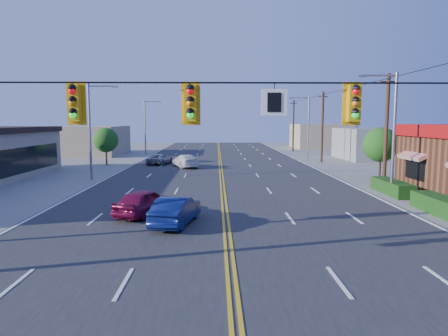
{
  "coord_description": "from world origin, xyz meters",
  "views": [
    {
      "loc": [
        -0.47,
        -11.55,
        4.91
      ],
      "look_at": [
        -0.02,
        11.54,
        2.2
      ],
      "focal_mm": 32.0,
      "sensor_mm": 36.0,
      "label": 1
    }
  ],
  "objects_px": {
    "car_silver": "(160,160)",
    "car_white": "(185,161)",
    "car_blue": "(176,212)",
    "car_magenta": "(144,203)",
    "signal_span": "(228,122)"
  },
  "relations": [
    {
      "from": "car_silver",
      "to": "car_white",
      "type": "bearing_deg",
      "value": 149.01
    },
    {
      "from": "car_white",
      "to": "car_silver",
      "type": "relative_size",
      "value": 1.12
    },
    {
      "from": "car_silver",
      "to": "car_blue",
      "type": "bearing_deg",
      "value": 113.43
    },
    {
      "from": "car_magenta",
      "to": "car_blue",
      "type": "bearing_deg",
      "value": 155.85
    },
    {
      "from": "car_white",
      "to": "car_silver",
      "type": "height_order",
      "value": "car_white"
    },
    {
      "from": "car_magenta",
      "to": "car_blue",
      "type": "xyz_separation_m",
      "value": [
        1.84,
        -1.92,
        -0.02
      ]
    },
    {
      "from": "car_white",
      "to": "car_silver",
      "type": "distance_m",
      "value": 4.42
    },
    {
      "from": "car_white",
      "to": "car_magenta",
      "type": "bearing_deg",
      "value": 67.97
    },
    {
      "from": "car_white",
      "to": "signal_span",
      "type": "bearing_deg",
      "value": 75.98
    },
    {
      "from": "car_white",
      "to": "car_blue",
      "type": "bearing_deg",
      "value": 72.54
    },
    {
      "from": "car_blue",
      "to": "car_silver",
      "type": "relative_size",
      "value": 0.96
    },
    {
      "from": "car_magenta",
      "to": "car_silver",
      "type": "bearing_deg",
      "value": -61.76
    },
    {
      "from": "car_magenta",
      "to": "car_silver",
      "type": "relative_size",
      "value": 0.96
    },
    {
      "from": "signal_span",
      "to": "car_silver",
      "type": "xyz_separation_m",
      "value": [
        -6.76,
        33.69,
        -4.3
      ]
    },
    {
      "from": "signal_span",
      "to": "car_white",
      "type": "bearing_deg",
      "value": 96.76
    }
  ]
}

